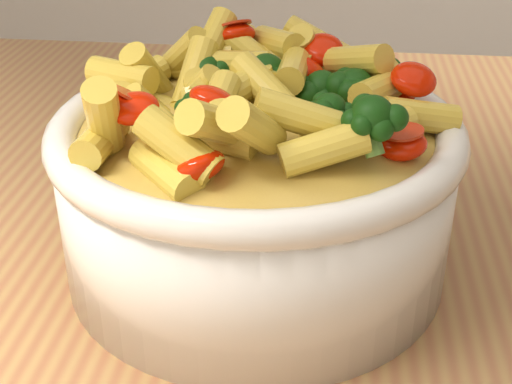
# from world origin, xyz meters

# --- Properties ---
(table) EXTENTS (1.20, 0.80, 0.90)m
(table) POSITION_xyz_m (0.00, 0.00, 0.80)
(table) COLOR #AC8049
(table) RESTS_ON ground
(serving_bowl) EXTENTS (0.25, 0.25, 0.11)m
(serving_bowl) POSITION_xyz_m (0.01, -0.06, 0.95)
(serving_bowl) COLOR white
(serving_bowl) RESTS_ON table
(pasta_salad) EXTENTS (0.20, 0.20, 0.04)m
(pasta_salad) POSITION_xyz_m (0.01, -0.06, 1.02)
(pasta_salad) COLOR #FFD950
(pasta_salad) RESTS_ON serving_bowl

